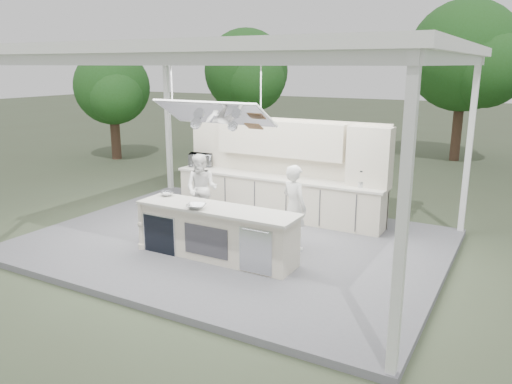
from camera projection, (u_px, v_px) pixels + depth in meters
The scene contains 12 objects.
ground at pixel (234, 246), 10.05m from camera, with size 90.00×90.00×0.00m, color #3F4B33.
stage_deck at pixel (234, 243), 10.04m from camera, with size 8.00×6.00×0.12m, color #5D5D61.
tent at pixel (231, 56), 9.12m from camera, with size 8.20×6.20×3.86m.
demo_island at pixel (216, 232), 9.05m from camera, with size 3.10×0.79×0.95m.
back_counter at pixel (277, 196), 11.51m from camera, with size 5.08×0.72×0.95m.
back_wall_unit at pixel (299, 155), 11.24m from camera, with size 5.05×0.48×2.25m.
tree_cluster at pixel (374, 72), 17.59m from camera, with size 19.55×9.40×5.85m.
head_chef at pixel (294, 207), 9.41m from camera, with size 0.60×0.39×1.63m, color white.
sous_chef at pixel (202, 189), 11.00m from camera, with size 0.75×0.58×1.54m, color white.
toaster_oven at pixel (201, 160), 12.51m from camera, with size 0.59×0.40×0.32m, color #B5B7BC.
bowl_large at pixel (196, 206), 8.84m from camera, with size 0.34×0.34×0.08m, color #AEB1B5.
bowl_small at pixel (167, 194), 9.72m from camera, with size 0.25×0.25×0.08m, color #B3B4BA.
Camera 1 is at (4.99, -8.06, 3.55)m, focal length 35.00 mm.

